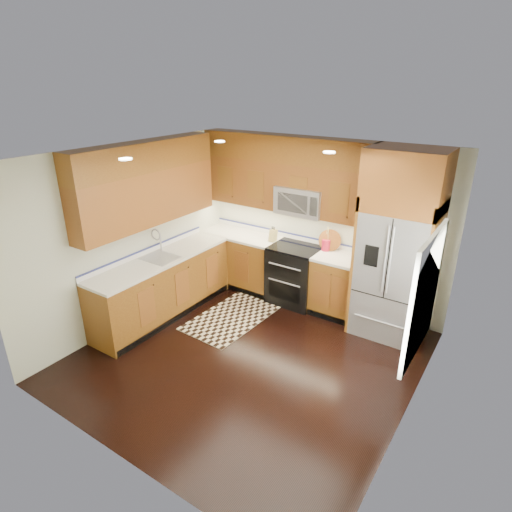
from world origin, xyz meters
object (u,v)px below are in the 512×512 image
Objects in this scene: utensil_crock at (326,242)px; refrigerator at (397,247)px; knife_block at (273,235)px; range at (295,275)px; rug at (231,317)px.

refrigerator is at bearing -9.59° from utensil_crock.
utensil_crock is at bearing 6.86° from knife_block.
range reaches higher than rug.
rug is at bearing -155.06° from refrigerator.
utensil_crock is at bearing 52.80° from rug.
refrigerator is 2.01m from knife_block.
utensil_crock is (0.88, 0.11, 0.03)m from knife_block.
refrigerator reaches higher than utensil_crock.
knife_block reaches higher than rug.
range is 1.22m from rug.
range is at bearing -5.66° from knife_block.
refrigerator reaches higher than rug.
range is 1.76m from refrigerator.
utensil_crock reaches higher than range.
knife_block is at bearing -173.14° from utensil_crock.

